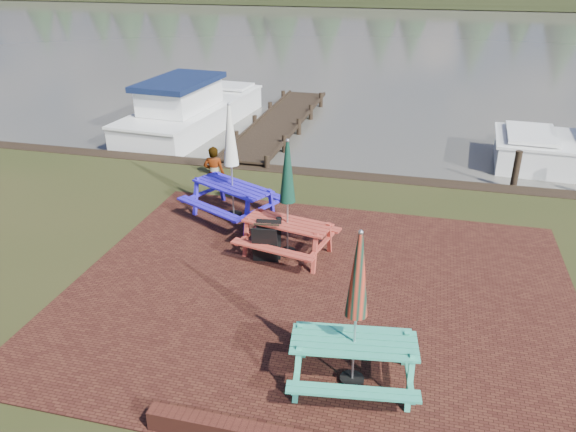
% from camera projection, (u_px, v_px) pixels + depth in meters
% --- Properties ---
extents(ground, '(120.00, 120.00, 0.00)m').
position_uv_depth(ground, '(307.00, 325.00, 9.24)').
color(ground, black).
rests_on(ground, ground).
extents(paving, '(9.00, 7.50, 0.02)m').
position_uv_depth(paving, '(319.00, 292.00, 10.12)').
color(paving, '#341510').
rests_on(paving, ground).
extents(water, '(120.00, 60.00, 0.02)m').
position_uv_depth(water, '(413.00, 36.00, 41.73)').
color(water, '#47453D').
rests_on(water, ground).
extents(picnic_table_teal, '(1.93, 1.76, 2.41)m').
position_uv_depth(picnic_table_teal, '(355.00, 335.00, 7.64)').
color(picnic_table_teal, teal).
rests_on(picnic_table_teal, ground).
extents(picnic_table_red, '(2.02, 1.88, 2.41)m').
position_uv_depth(picnic_table_red, '(287.00, 217.00, 11.05)').
color(picnic_table_red, '#AD392C').
rests_on(picnic_table_red, ground).
extents(picnic_table_blue, '(2.47, 2.38, 2.66)m').
position_uv_depth(picnic_table_blue, '(232.00, 180.00, 12.61)').
color(picnic_table_blue, '#2A1BCF').
rests_on(picnic_table_blue, ground).
extents(chalkboard, '(0.52, 0.53, 0.81)m').
position_uv_depth(chalkboard, '(267.00, 242.00, 11.00)').
color(chalkboard, black).
rests_on(chalkboard, ground).
extents(jetty, '(1.76, 9.08, 1.00)m').
position_uv_depth(jetty, '(279.00, 123.00, 19.87)').
color(jetty, black).
rests_on(jetty, ground).
extents(boat_jetty, '(3.08, 7.42, 2.10)m').
position_uv_depth(boat_jetty, '(191.00, 112.00, 19.99)').
color(boat_jetty, white).
rests_on(boat_jetty, ground).
extents(person, '(0.63, 0.47, 1.58)m').
position_uv_depth(person, '(213.00, 147.00, 15.20)').
color(person, gray).
rests_on(person, ground).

